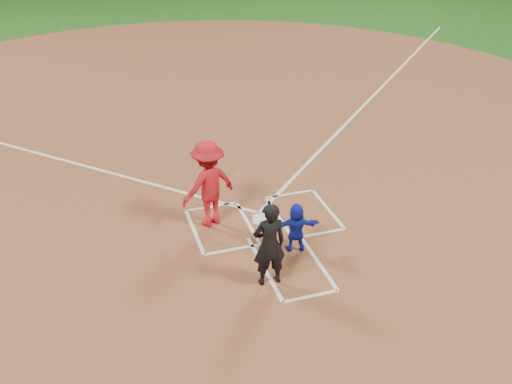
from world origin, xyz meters
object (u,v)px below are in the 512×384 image
object	(u,v)px
home_plate	(263,219)
batter_at_plate	(209,184)
catcher	(296,228)
umpire	(269,244)

from	to	relation	value
home_plate	batter_at_plate	world-z (taller)	batter_at_plate
batter_at_plate	catcher	bearing A→B (deg)	-46.74
home_plate	umpire	xyz separation A→B (m)	(-0.60, -2.16, 0.86)
home_plate	umpire	world-z (taller)	umpire
catcher	umpire	size ratio (longest dim) A/B	0.62
umpire	batter_at_plate	size ratio (longest dim) A/B	0.88
home_plate	umpire	distance (m)	2.40
batter_at_plate	umpire	bearing A→B (deg)	-76.60
umpire	batter_at_plate	distance (m)	2.46
catcher	home_plate	bearing A→B (deg)	-65.72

